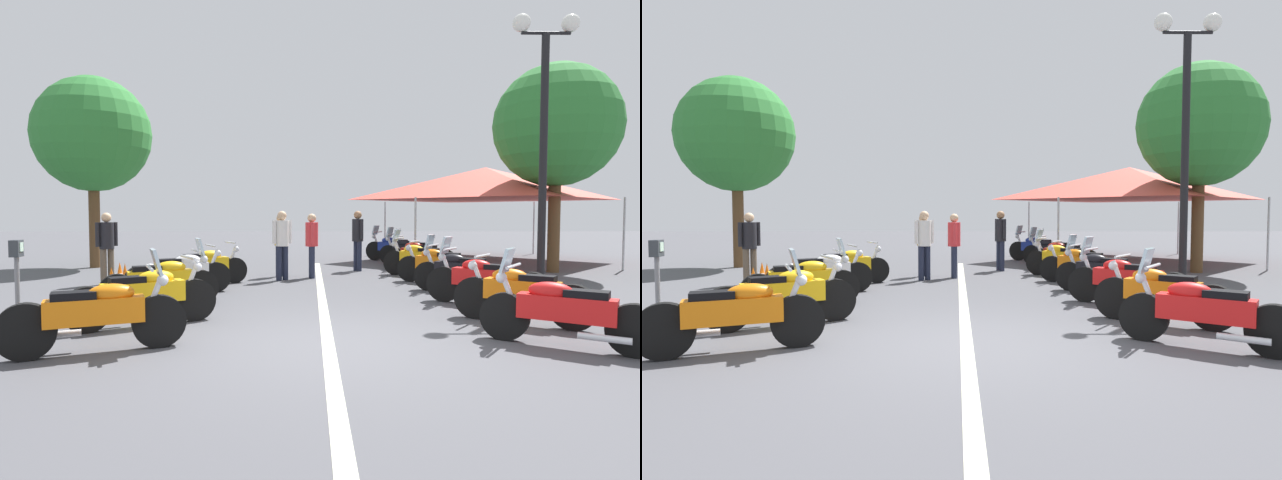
{
  "view_description": "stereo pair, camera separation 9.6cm",
  "coord_description": "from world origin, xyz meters",
  "views": [
    {
      "loc": [
        -6.34,
        0.22,
        1.64
      ],
      "look_at": [
        5.56,
        0.0,
        1.02
      ],
      "focal_mm": 29.09,
      "sensor_mm": 36.0,
      "label": 1
    },
    {
      "loc": [
        -6.34,
        0.13,
        1.64
      ],
      "look_at": [
        5.56,
        0.0,
        1.02
      ],
      "focal_mm": 29.09,
      "sensor_mm": 36.0,
      "label": 2
    }
  ],
  "objects": [
    {
      "name": "motorcycle_right_row_5",
      "position": [
        7.0,
        -2.6,
        0.47
      ],
      "size": [
        1.14,
        1.79,
        1.21
      ],
      "rotation": [
        0.0,
        0.0,
        1.04
      ],
      "color": "black",
      "rests_on": "ground_plane"
    },
    {
      "name": "motorcycle_left_row_4",
      "position": [
        5.43,
        2.66,
        0.45
      ],
      "size": [
        1.21,
        1.91,
        0.98
      ],
      "rotation": [
        0.0,
        0.0,
        -1.04
      ],
      "color": "black",
      "rests_on": "ground_plane"
    },
    {
      "name": "motorcycle_right_row_7",
      "position": [
        9.71,
        -2.84,
        0.46
      ],
      "size": [
        1.25,
        1.76,
        1.2
      ],
      "rotation": [
        0.0,
        0.0,
        0.98
      ],
      "color": "black",
      "rests_on": "ground_plane"
    },
    {
      "name": "ground_plane",
      "position": [
        0.0,
        0.0,
        0.0
      ],
      "size": [
        80.0,
        80.0,
        0.0
      ],
      "primitive_type": "plane",
      "color": "#4C4C51"
    },
    {
      "name": "lane_centre_stripe",
      "position": [
        3.35,
        0.0,
        0.0
      ],
      "size": [
        14.26,
        0.16,
        0.01
      ],
      "primitive_type": "cube",
      "color": "beige",
      "rests_on": "ground_plane"
    },
    {
      "name": "motorcycle_right_row_1",
      "position": [
        1.21,
        -2.88,
        0.46
      ],
      "size": [
        1.37,
        1.7,
        1.01
      ],
      "rotation": [
        0.0,
        0.0,
        0.91
      ],
      "color": "black",
      "rests_on": "ground_plane"
    },
    {
      "name": "street_lamp_twin_globe",
      "position": [
        3.18,
        -4.07,
        3.55
      ],
      "size": [
        0.32,
        1.22,
        5.26
      ],
      "color": "black",
      "rests_on": "ground_plane"
    },
    {
      "name": "motorcycle_left_row_1",
      "position": [
        1.15,
        2.62,
        0.46
      ],
      "size": [
        1.24,
        1.92,
        1.0
      ],
      "rotation": [
        0.0,
        0.0,
        -1.03
      ],
      "color": "black",
      "rests_on": "ground_plane"
    },
    {
      "name": "event_tent",
      "position": [
        11.31,
        -5.76,
        2.65
      ],
      "size": [
        6.67,
        6.67,
        3.2
      ],
      "color": "#E54C3F",
      "rests_on": "ground_plane"
    },
    {
      "name": "motorcycle_left_row_3",
      "position": [
        4.09,
        2.85,
        0.45
      ],
      "size": [
        1.15,
        1.95,
        0.99
      ],
      "rotation": [
        0.0,
        0.0,
        -1.08
      ],
      "color": "black",
      "rests_on": "ground_plane"
    },
    {
      "name": "motorcycle_right_row_8",
      "position": [
        11.23,
        -2.59,
        0.47
      ],
      "size": [
        1.28,
        1.8,
        1.22
      ],
      "rotation": [
        0.0,
        0.0,
        0.97
      ],
      "color": "black",
      "rests_on": "ground_plane"
    },
    {
      "name": "bystander_0",
      "position": [
        7.08,
        0.99,
        0.94
      ],
      "size": [
        0.43,
        0.37,
        1.62
      ],
      "rotation": [
        0.0,
        0.0,
        4.01
      ],
      "color": "#1E2338",
      "rests_on": "ground_plane"
    },
    {
      "name": "bystander_4",
      "position": [
        6.73,
        0.19,
        0.95
      ],
      "size": [
        0.53,
        0.32,
        1.63
      ],
      "rotation": [
        0.0,
        0.0,
        4.79
      ],
      "color": "#1E2338",
      "rests_on": "ground_plane"
    },
    {
      "name": "motorcycle_right_row_3",
      "position": [
        4.18,
        -2.85,
        0.46
      ],
      "size": [
        1.23,
        1.78,
        1.2
      ],
      "rotation": [
        0.0,
        0.0,
        0.99
      ],
      "color": "black",
      "rests_on": "ground_plane"
    },
    {
      "name": "motorcycle_right_row_6",
      "position": [
        8.26,
        -2.86,
        0.47
      ],
      "size": [
        1.07,
        1.88,
        1.21
      ],
      "rotation": [
        0.0,
        0.0,
        1.11
      ],
      "color": "black",
      "rests_on": "ground_plane"
    },
    {
      "name": "motorcycle_right_row_2",
      "position": [
        2.73,
        -2.87,
        0.47
      ],
      "size": [
        1.38,
        1.87,
        1.21
      ],
      "rotation": [
        0.0,
        0.0,
        0.95
      ],
      "color": "black",
      "rests_on": "ground_plane"
    },
    {
      "name": "bystander_2",
      "position": [
        5.64,
        4.91,
        0.97
      ],
      "size": [
        0.42,
        0.38,
        1.65
      ],
      "rotation": [
        0.0,
        0.0,
        3.99
      ],
      "color": "brown",
      "rests_on": "ground_plane"
    },
    {
      "name": "motorcycle_left_row_0",
      "position": [
        -0.29,
        2.71,
        0.47
      ],
      "size": [
        1.0,
        1.97,
        1.21
      ],
      "rotation": [
        0.0,
        0.0,
        -1.17
      ],
      "color": "black",
      "rests_on": "ground_plane"
    },
    {
      "name": "traffic_cone_0",
      "position": [
        4.29,
        4.02,
        0.29
      ],
      "size": [
        0.36,
        0.36,
        0.61
      ],
      "color": "orange",
      "rests_on": "ground_plane"
    },
    {
      "name": "parking_meter",
      "position": [
        0.49,
        4.07,
        0.9
      ],
      "size": [
        0.19,
        0.15,
        1.29
      ],
      "rotation": [
        0.0,
        0.0,
        -1.44
      ],
      "color": "slate",
      "rests_on": "ground_plane"
    },
    {
      "name": "roadside_tree_0",
      "position": [
        9.39,
        6.73,
        3.97
      ],
      "size": [
        3.4,
        3.4,
        5.69
      ],
      "color": "brown",
      "rests_on": "ground_plane"
    },
    {
      "name": "roadside_tree_1",
      "position": [
        7.85,
        -6.51,
        4.03
      ],
      "size": [
        3.35,
        3.35,
        5.72
      ],
      "color": "brown",
      "rests_on": "ground_plane"
    },
    {
      "name": "motorcycle_left_row_2",
      "position": [
        2.77,
        2.83,
        0.46
      ],
      "size": [
        1.0,
        1.93,
        1.19
      ],
      "rotation": [
        0.0,
        0.0,
        -1.17
      ],
      "color": "black",
      "rests_on": "ground_plane"
    },
    {
      "name": "bystander_3",
      "position": [
        6.28,
        0.91,
        0.99
      ],
      "size": [
        0.33,
        0.46,
        1.69
      ],
      "rotation": [
        0.0,
        0.0,
        0.59
      ],
      "color": "#1E2338",
      "rests_on": "ground_plane"
    },
    {
      "name": "traffic_cone_2",
      "position": [
        4.59,
        4.24,
        0.29
      ],
      "size": [
        0.36,
        0.36,
        0.61
      ],
      "color": "orange",
      "rests_on": "ground_plane"
    },
    {
      "name": "traffic_cone_1",
      "position": [
        3.58,
        4.03,
        0.29
      ],
      "size": [
        0.36,
        0.36,
        0.61
      ],
      "color": "orange",
      "rests_on": "ground_plane"
    },
    {
      "name": "bystander_1",
      "position": [
        8.31,
        -1.12,
        1.0
      ],
      "size": [
        0.49,
        0.32,
        1.7
      ],
      "rotation": [
        0.0,
        0.0,
        5.17
      ],
      "color": "#1E2338",
      "rests_on": "ground_plane"
    },
    {
      "name": "motorcycle_right_row_0",
      "position": [
        -0.15,
        -2.85,
        0.46
      ],
      "size": [
        1.31,
        1.76,
        1.2
      ],
      "rotation": [
        0.0,
        0.0,
        0.95
      ],
      "color": "black",
      "rests_on": "ground_plane"
    },
    {
      "name": "motorcycle_right_row_4",
      "position": [
        5.6,
        -2.76,
        0.45
      ],
      "size": [
        1.19,
        1.82,
        0.99
      ],
      "rotation": [
        0.0,
        0.0,
        1.02
      ],
      "color": "black",
      "rests_on": "ground_plane"
    }
  ]
}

